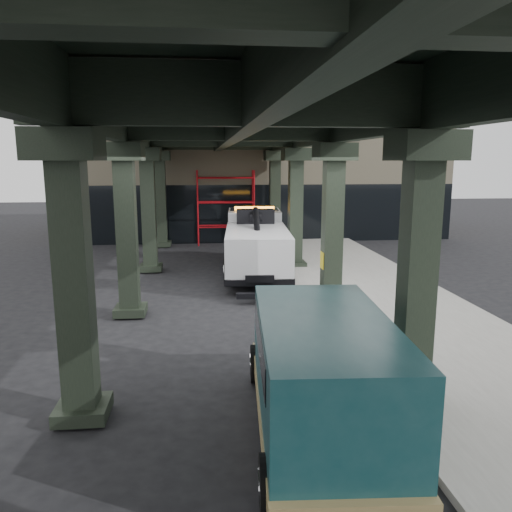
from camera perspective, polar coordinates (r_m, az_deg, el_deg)
ground at (r=13.26m, az=-0.43°, el=-9.00°), size 90.00×90.00×0.00m
sidewalk at (r=16.12m, az=15.04°, el=-5.47°), size 5.00×40.00×0.15m
lane_stripe at (r=15.38m, az=5.18°, el=-6.20°), size 0.12×38.00×0.01m
viaduct at (r=14.47m, az=-2.90°, el=14.64°), size 7.40×32.00×6.40m
building at (r=32.57m, az=-0.41°, el=9.97°), size 22.00×10.00×8.00m
scaffolding at (r=27.19m, az=-3.50°, el=5.78°), size 3.08×0.88×4.00m
tow_truck at (r=20.28m, az=-0.04°, el=1.76°), size 2.87×8.26×2.66m
towed_van at (r=8.27m, az=7.36°, el=-13.07°), size 2.43×5.44×2.16m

